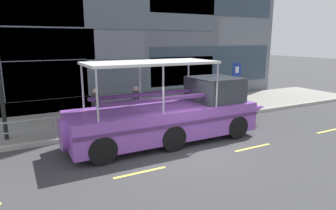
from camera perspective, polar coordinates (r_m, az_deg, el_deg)
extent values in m
plane|color=#3D3D3F|center=(11.61, 3.69, -8.54)|extent=(120.00, 120.00, 0.00)
cube|color=gray|center=(16.39, -6.61, -2.00)|extent=(32.00, 4.80, 0.18)
cube|color=#B2ADA3|center=(14.18, -2.91, -4.23)|extent=(32.00, 0.18, 0.18)
cube|color=#DBD64C|center=(9.74, -5.38, -12.82)|extent=(1.80, 0.12, 0.01)
cube|color=#DBD64C|center=(12.24, 16.04, -7.88)|extent=(1.80, 0.12, 0.01)
cube|color=#DBD64C|center=(15.84, 28.73, -4.33)|extent=(1.80, 0.12, 0.01)
cube|color=#4C5660|center=(18.80, -8.30, 5.59)|extent=(13.40, 0.06, 2.15)
cube|color=#4C5660|center=(18.75, -8.69, 17.54)|extent=(13.40, 0.06, 2.15)
cube|color=#2D3D4C|center=(22.04, 8.94, 7.70)|extent=(10.28, 0.06, 2.63)
cylinder|color=gray|center=(14.19, -4.06, -0.39)|extent=(12.45, 0.07, 0.07)
cylinder|color=gray|center=(14.29, -4.04, -2.01)|extent=(12.45, 0.06, 0.06)
cylinder|color=gray|center=(13.17, -29.73, -4.92)|extent=(0.09, 0.09, 0.83)
cylinder|color=gray|center=(13.23, -20.74, -3.99)|extent=(0.09, 0.09, 0.83)
cylinder|color=gray|center=(13.61, -12.06, -3.00)|extent=(0.09, 0.09, 0.83)
cylinder|color=gray|center=(14.29, -4.04, -2.01)|extent=(0.09, 0.09, 0.83)
cylinder|color=gray|center=(15.22, 3.12, -1.10)|extent=(0.09, 0.09, 0.83)
cylinder|color=gray|center=(16.36, 9.36, -0.29)|extent=(0.09, 0.09, 0.83)
cylinder|color=gray|center=(17.67, 14.74, 0.41)|extent=(0.09, 0.09, 0.83)
cylinder|color=black|center=(13.41, -29.55, 2.55)|extent=(0.16, 0.16, 4.09)
cylinder|color=#4C4F54|center=(17.42, 12.88, 3.43)|extent=(0.08, 0.08, 2.68)
cube|color=navy|center=(17.26, 13.14, 6.65)|extent=(0.60, 0.04, 0.76)
cube|color=white|center=(17.24, 13.19, 6.64)|extent=(0.24, 0.01, 0.36)
cube|color=purple|center=(12.23, -0.77, -3.06)|extent=(7.80, 2.47, 1.22)
cone|color=purple|center=(14.96, 15.73, -0.66)|extent=(1.75, 1.16, 1.16)
cylinder|color=purple|center=(11.08, -19.09, -5.41)|extent=(0.39, 1.16, 1.16)
cube|color=#4D2A62|center=(11.13, 2.19, -3.83)|extent=(7.80, 0.04, 0.12)
sphere|color=white|center=(15.25, 16.94, -0.29)|extent=(0.22, 0.22, 0.22)
cube|color=#33383D|center=(13.31, 8.98, 3.06)|extent=(1.95, 2.08, 1.05)
cube|color=silver|center=(11.56, -3.41, 8.16)|extent=(5.07, 2.27, 0.10)
cylinder|color=#B2B2B7|center=(13.75, 3.94, 4.95)|extent=(0.07, 0.07, 1.75)
cylinder|color=#B2B2B7|center=(11.98, 9.44, 3.71)|extent=(0.07, 0.07, 1.75)
cylinder|color=#B2B2B7|center=(12.65, -5.41, 4.28)|extent=(0.07, 0.07, 1.75)
cylinder|color=#B2B2B7|center=(10.70, -0.92, 2.84)|extent=(0.07, 0.07, 1.75)
cylinder|color=#B2B2B7|center=(11.95, -16.18, 3.36)|extent=(0.07, 0.07, 1.75)
cylinder|color=#B2B2B7|center=(9.86, -13.52, 1.67)|extent=(0.07, 0.07, 1.75)
cube|color=#4D2A62|center=(12.27, -4.48, 2.03)|extent=(4.66, 0.28, 0.12)
cube|color=#4D2A62|center=(11.21, -2.06, 1.08)|extent=(4.66, 0.28, 0.12)
cylinder|color=black|center=(14.74, 7.36, -2.01)|extent=(1.00, 0.28, 1.00)
cylinder|color=black|center=(13.03, 13.13, -4.18)|extent=(1.00, 0.28, 1.00)
cylinder|color=black|center=(13.24, -3.77, -3.60)|extent=(1.00, 0.28, 1.00)
cylinder|color=black|center=(11.30, 1.00, -6.42)|extent=(1.00, 0.28, 1.00)
cylinder|color=black|center=(12.43, -15.37, -5.11)|extent=(1.00, 0.28, 1.00)
cylinder|color=black|center=(10.33, -12.52, -8.57)|extent=(1.00, 0.28, 1.00)
cylinder|color=#1E2338|center=(16.91, 5.40, 0.13)|extent=(0.10, 0.10, 0.77)
cylinder|color=#1E2338|center=(16.89, 5.92, 0.11)|extent=(0.10, 0.10, 0.77)
cube|color=#38383D|center=(16.77, 5.71, 2.32)|extent=(0.33, 0.31, 0.55)
cylinder|color=#38383D|center=(16.80, 5.06, 2.25)|extent=(0.07, 0.07, 0.49)
cylinder|color=#38383D|center=(16.76, 6.35, 2.20)|extent=(0.07, 0.07, 0.49)
sphere|color=tan|center=(16.71, 5.74, 3.67)|extent=(0.21, 0.21, 0.21)
cylinder|color=#1E2338|center=(15.10, -6.33, -1.22)|extent=(0.11, 0.11, 0.86)
cylinder|color=#1E2338|center=(14.99, -5.83, -1.31)|extent=(0.11, 0.11, 0.86)
cube|color=#38383D|center=(14.89, -6.15, 1.47)|extent=(0.32, 0.37, 0.61)
cylinder|color=#38383D|center=(15.03, -6.76, 1.44)|extent=(0.07, 0.07, 0.55)
cylinder|color=#38383D|center=(14.76, -5.52, 1.27)|extent=(0.07, 0.07, 0.55)
sphere|color=tan|center=(14.81, -6.19, 3.16)|extent=(0.24, 0.24, 0.24)
cylinder|color=black|center=(14.65, -13.86, -1.94)|extent=(0.11, 0.11, 0.85)
cylinder|color=black|center=(14.76, -13.37, -1.81)|extent=(0.11, 0.11, 0.85)
cube|color=#38383D|center=(14.55, -13.76, 0.91)|extent=(0.37, 0.31, 0.60)
cylinder|color=#38383D|center=(14.42, -14.39, 0.65)|extent=(0.07, 0.07, 0.54)
cylinder|color=#38383D|center=(14.69, -13.13, 0.92)|extent=(0.07, 0.07, 0.54)
sphere|color=tan|center=(14.47, -13.85, 2.62)|extent=(0.23, 0.23, 0.23)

